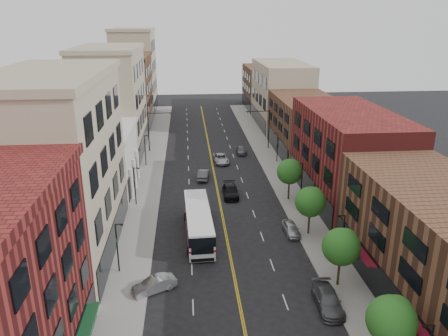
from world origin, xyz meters
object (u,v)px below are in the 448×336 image
object	(u,v)px
car_angle_b	(154,285)
car_lane_a	(230,191)
car_lane_b	(221,158)
car_lane_c	(241,150)
car_parked_far	(291,229)
car_lane_behind	(203,174)
city_bus	(198,221)
car_parked_mid	(328,300)

from	to	relation	value
car_angle_b	car_lane_a	distance (m)	23.14
car_angle_b	car_lane_b	xyz separation A→B (m)	(8.90, 36.07, 0.05)
car_lane_a	car_lane_c	world-z (taller)	car_lane_a
car_parked_far	car_lane_behind	world-z (taller)	car_lane_behind
car_lane_c	city_bus	bearing A→B (deg)	-106.78
car_parked_far	car_lane_behind	distance (m)	20.84
car_parked_mid	car_lane_a	world-z (taller)	car_lane_a
car_parked_mid	car_parked_far	xyz separation A→B (m)	(0.00, 13.34, -0.06)
city_bus	car_lane_b	distance (m)	26.23
car_parked_far	car_lane_behind	size ratio (longest dim) A/B	0.88
city_bus	car_parked_far	size ratio (longest dim) A/B	3.23
car_angle_b	car_parked_mid	xyz separation A→B (m)	(14.80, -3.62, 0.05)
car_lane_a	car_lane_c	distance (m)	19.68
city_bus	car_lane_a	size ratio (longest dim) A/B	2.45
city_bus	car_lane_c	world-z (taller)	city_bus
city_bus	car_parked_far	bearing A→B (deg)	-5.05
car_lane_b	car_lane_a	bearing A→B (deg)	-94.55
car_parked_mid	car_lane_behind	distance (m)	33.33
car_lane_a	car_lane_b	distance (m)	14.76
car_angle_b	car_lane_behind	distance (m)	28.96
car_angle_b	car_lane_behind	world-z (taller)	car_lane_behind
car_parked_mid	car_lane_c	xyz separation A→B (m)	(-1.90, 44.23, -0.03)
car_lane_a	car_lane_b	bearing A→B (deg)	91.16
car_lane_behind	car_lane_a	bearing A→B (deg)	123.40
car_lane_b	car_parked_far	bearing A→B (deg)	-82.41
car_angle_b	car_lane_a	xyz separation A→B (m)	(9.02, 21.31, 0.07)
car_lane_behind	car_lane_a	world-z (taller)	car_lane_a
city_bus	car_lane_a	world-z (taller)	city_bus
city_bus	car_lane_b	xyz separation A→B (m)	(4.61, 25.79, -1.12)
car_parked_mid	car_lane_a	bearing A→B (deg)	105.47
car_lane_behind	car_lane_b	size ratio (longest dim) A/B	0.85
city_bus	car_lane_b	bearing A→B (deg)	77.87
car_angle_b	car_lane_a	world-z (taller)	car_lane_a
car_lane_b	car_parked_mid	bearing A→B (deg)	-86.58
city_bus	car_angle_b	world-z (taller)	city_bus
car_parked_mid	car_parked_far	world-z (taller)	car_parked_mid
city_bus	car_lane_behind	bearing A→B (deg)	83.87
car_angle_b	car_parked_mid	distance (m)	15.24
car_lane_c	car_lane_b	bearing A→B (deg)	-132.32
car_lane_a	car_angle_b	bearing A→B (deg)	-112.27
car_parked_mid	car_lane_c	distance (m)	44.27
car_lane_c	car_angle_b	bearing A→B (deg)	-108.55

